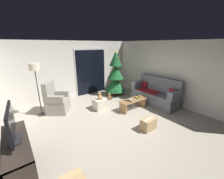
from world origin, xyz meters
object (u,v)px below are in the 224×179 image
object	(u,v)px
remote_white	(131,100)
coffee_table	(133,103)
couch	(155,94)
cell_phone	(138,96)
remote_black	(129,101)
ottoman	(100,104)
teddy_bear_honey	(100,96)
armchair	(56,102)
floor_lamp	(35,72)
cardboard_box_taped_mid_floor	(148,124)
remote_graphite	(126,100)
book_stack	(138,97)
christmas_tree	(115,76)
media_shelf	(18,162)
television	(11,125)
teddy_bear_chestnut_by_tree	(109,97)

from	to	relation	value
remote_white	coffee_table	bearing A→B (deg)	174.31
couch	cell_phone	xyz separation A→B (m)	(-0.84, 0.17, 0.04)
coffee_table	remote_white	distance (m)	0.17
remote_black	ottoman	size ratio (longest dim) A/B	0.35
teddy_bear_honey	armchair	bearing A→B (deg)	153.13
ottoman	teddy_bear_honey	distance (m)	0.31
floor_lamp	cardboard_box_taped_mid_floor	world-z (taller)	floor_lamp
remote_graphite	remote_black	xyz separation A→B (m)	(0.03, -0.12, 0.00)
book_stack	teddy_bear_honey	size ratio (longest dim) A/B	0.96
book_stack	cardboard_box_taped_mid_floor	world-z (taller)	book_stack
cardboard_box_taped_mid_floor	christmas_tree	bearing A→B (deg)	70.30
remote_white	ottoman	xyz separation A→B (m)	(-0.89, 0.74, -0.20)
media_shelf	television	world-z (taller)	television
armchair	floor_lamp	distance (m)	1.22
couch	teddy_bear_chestnut_by_tree	distance (m)	1.97
coffee_table	television	distance (m)	3.84
cell_phone	armchair	xyz separation A→B (m)	(-2.67, 1.43, -0.04)
media_shelf	christmas_tree	bearing A→B (deg)	31.18
television	teddy_bear_honey	world-z (taller)	television
armchair	remote_black	bearing A→B (deg)	-35.25
remote_white	television	xyz separation A→B (m)	(-3.57, -0.83, 0.68)
book_stack	cardboard_box_taped_mid_floor	size ratio (longest dim) A/B	0.58
ottoman	cardboard_box_taped_mid_floor	xyz separation A→B (m)	(0.40, -1.99, -0.03)
couch	christmas_tree	bearing A→B (deg)	111.57
television	ottoman	xyz separation A→B (m)	(2.68, 1.57, -0.88)
media_shelf	television	xyz separation A→B (m)	(0.03, 0.05, 0.71)
book_stack	christmas_tree	world-z (taller)	christmas_tree
armchair	teddy_bear_chestnut_by_tree	size ratio (longest dim) A/B	3.96
book_stack	ottoman	bearing A→B (deg)	150.26
coffee_table	media_shelf	size ratio (longest dim) A/B	0.79
remote_white	media_shelf	xyz separation A→B (m)	(-3.60, -0.88, -0.04)
christmas_tree	remote_black	bearing A→B (deg)	-111.95
remote_graphite	christmas_tree	size ratio (longest dim) A/B	0.07
media_shelf	ottoman	xyz separation A→B (m)	(2.71, 1.62, -0.17)
ottoman	teddy_bear_honey	bearing A→B (deg)	-37.92
coffee_table	cell_phone	world-z (taller)	cell_phone
armchair	teddy_bear_honey	distance (m)	1.56
christmas_tree	teddy_bear_honey	distance (m)	1.74
armchair	floor_lamp	world-z (taller)	floor_lamp
book_stack	television	bearing A→B (deg)	-168.22
book_stack	cardboard_box_taped_mid_floor	distance (m)	1.56
remote_white	cardboard_box_taped_mid_floor	bearing A→B (deg)	78.33
remote_black	teddy_bear_honey	xyz separation A→B (m)	(-0.74, 0.80, 0.11)
book_stack	teddy_bear_honey	distance (m)	1.48
remote_graphite	cell_phone	world-z (taller)	cell_phone
remote_black	armchair	bearing A→B (deg)	-62.92
couch	teddy_bear_chestnut_by_tree	xyz separation A→B (m)	(-1.30, 1.46, -0.28)
armchair	cardboard_box_taped_mid_floor	bearing A→B (deg)	-56.46
teddy_bear_chestnut_by_tree	cardboard_box_taped_mid_floor	bearing A→B (deg)	-99.75
christmas_tree	teddy_bear_honey	bearing A→B (deg)	-147.98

